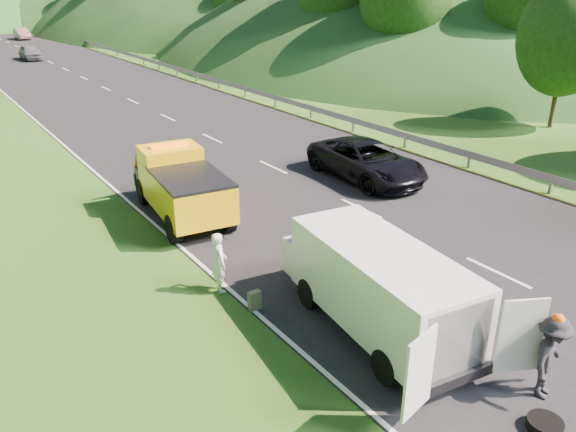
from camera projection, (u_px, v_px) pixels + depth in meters
ground at (374, 274)px, 16.25m from camera, size 320.00×320.00×0.00m
road_surface at (84, 78)px, 48.23m from camera, size 14.00×200.00×0.02m
guardrail at (119, 57)px, 61.53m from camera, size 0.06×140.00×1.52m
tree_line_right at (194, 44)px, 73.83m from camera, size 14.00×140.00×14.00m
tow_truck at (181, 185)px, 19.75m from camera, size 2.72×5.89×2.44m
white_van at (376, 283)px, 13.21m from camera, size 3.49×6.59×2.24m
woman at (221, 290)px, 15.39m from camera, size 0.59×0.71×1.71m
child at (305, 291)px, 15.33m from camera, size 0.56×0.57×0.93m
worker at (542, 395)px, 11.52m from camera, size 1.34×1.03×1.83m
suitcase at (255, 301)px, 14.39m from camera, size 0.34×0.20×0.53m
spare_tire at (544, 430)px, 10.63m from camera, size 0.67×0.67×0.20m
passing_suv at (365, 179)px, 23.97m from camera, size 2.93×5.89×1.60m
dist_car_a at (31, 60)px, 59.11m from camera, size 1.78×4.43×1.51m
dist_car_b at (23, 40)px, 79.15m from camera, size 1.61×4.62×1.52m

